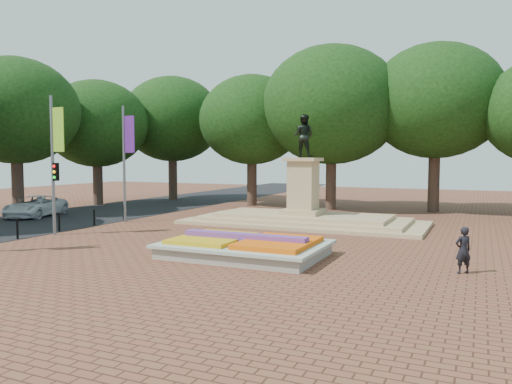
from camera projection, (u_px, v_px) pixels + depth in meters
ground at (244, 246)px, 22.03m from camera, size 90.00×90.00×0.00m
asphalt_street at (72, 217)px, 32.75m from camera, size 9.00×90.00×0.02m
flower_bed at (245, 247)px, 19.76m from camera, size 6.30×4.30×0.91m
monument at (303, 209)px, 29.24m from camera, size 14.00×6.00×6.40m
tree_row_back at (377, 120)px, 36.96m from camera, size 44.80×8.80×10.43m
tree_row_street at (15, 121)px, 33.86m from camera, size 8.40×25.40×9.98m
banner_poles at (50, 158)px, 24.72m from camera, size 0.88×11.17×7.00m
bollard_row at (39, 225)px, 25.04m from camera, size 0.12×13.12×0.98m
van at (36, 206)px, 32.88m from camera, size 3.63×5.42×1.38m
pedestrian at (463, 250)px, 16.84m from camera, size 0.69×0.65×1.59m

